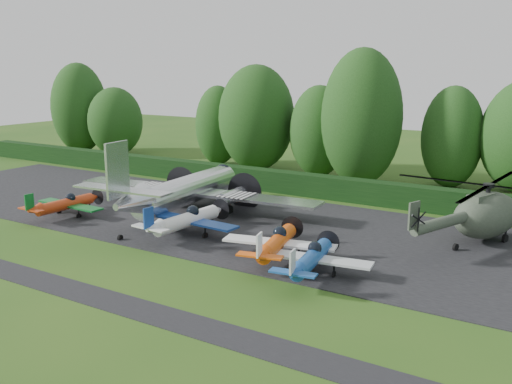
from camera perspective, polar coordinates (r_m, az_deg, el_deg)
The scene contains 17 objects.
ground at distance 36.12m, azimuth -10.38°, elevation -6.61°, with size 160.00×160.00×0.00m, color #204B15.
apron at distance 43.68m, azimuth -1.59°, elevation -3.03°, with size 70.00×18.00×0.01m, color black.
taxiway_verge at distance 32.24m, azimuth -17.61°, elevation -9.40°, with size 70.00×2.00×0.00m, color black.
hedgerow at distance 52.93m, azimuth 4.95°, elevation -0.30°, with size 90.00×1.60×2.00m, color black.
transport_plane at distance 46.02m, azimuth -7.14°, elevation 0.19°, with size 21.96×16.84×7.04m.
light_plane_red at distance 47.43m, azimuth -18.51°, elevation -1.14°, with size 6.48×6.81×2.49m.
light_plane_white at distance 40.15m, azimuth -6.90°, elevation -2.76°, with size 7.43×7.82×2.86m.
light_plane_orange at distance 35.04m, azimuth 2.14°, elevation -5.05°, with size 7.11×7.48×2.73m.
light_plane_blue at distance 32.60m, azimuth 5.60°, elevation -6.59°, with size 6.72×7.07×2.58m.
helicopter at distance 41.30m, azimuth 22.03°, elevation -1.78°, with size 12.50×14.64×4.03m.
tree_2 at distance 58.47m, azimuth 19.02°, elevation 5.19°, with size 5.86×5.86×9.90m.
tree_3 at distance 57.09m, azimuth 10.51°, elevation 7.31°, with size 7.92×7.92×13.48m.
tree_5 at distance 64.58m, azimuth 0.03°, elevation 7.40°, with size 8.56×8.56×11.89m.
tree_6 at distance 61.30m, azimuth 6.31°, elevation 6.04°, with size 6.26×6.26×9.76m.
tree_8 at distance 82.31m, azimuth -17.27°, elevation 8.04°, with size 7.51×7.51×12.14m.
tree_9 at distance 68.80m, azimuth -3.81°, elevation 6.66°, with size 5.46×5.46×9.44m.
tree_10 at distance 78.06m, azimuth -13.90°, elevation 6.85°, with size 7.15×7.15×8.98m.
Camera 1 is at (23.14, -25.14, 11.72)m, focal length 40.00 mm.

